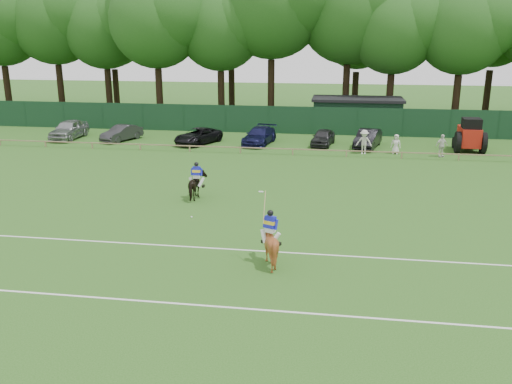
% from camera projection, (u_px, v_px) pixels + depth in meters
% --- Properties ---
extents(ground, '(160.00, 160.00, 0.00)m').
position_uv_depth(ground, '(235.00, 241.00, 23.88)').
color(ground, '#1E4C14').
rests_on(ground, ground).
extents(horse_dark, '(0.83, 1.78, 1.49)m').
position_uv_depth(horse_dark, '(197.00, 186.00, 29.78)').
color(horse_dark, black).
rests_on(horse_dark, ground).
extents(horse_chestnut, '(1.88, 1.96, 1.70)m').
position_uv_depth(horse_chestnut, '(270.00, 244.00, 21.25)').
color(horse_chestnut, brown).
rests_on(horse_chestnut, ground).
extents(sedan_silver, '(2.02, 4.84, 1.64)m').
position_uv_depth(sedan_silver, '(69.00, 129.00, 46.98)').
color(sedan_silver, '#939497').
rests_on(sedan_silver, ground).
extents(sedan_grey, '(2.76, 4.22, 1.31)m').
position_uv_depth(sedan_grey, '(122.00, 133.00, 46.13)').
color(sedan_grey, '#2C2C2E').
rests_on(sedan_grey, ground).
extents(suv_black, '(3.80, 5.09, 1.28)m').
position_uv_depth(suv_black, '(198.00, 136.00, 44.82)').
color(suv_black, black).
rests_on(suv_black, ground).
extents(sedan_navy, '(2.65, 5.00, 1.38)m').
position_uv_depth(sedan_navy, '(259.00, 136.00, 44.67)').
color(sedan_navy, '#13143C').
rests_on(sedan_navy, ground).
extents(hatch_grey, '(2.14, 4.00, 1.29)m').
position_uv_depth(hatch_grey, '(323.00, 137.00, 44.28)').
color(hatch_grey, '#2A292C').
rests_on(hatch_grey, ground).
extents(estate_black, '(2.55, 4.61, 1.44)m').
position_uv_depth(estate_black, '(368.00, 139.00, 43.32)').
color(estate_black, black).
rests_on(estate_black, ground).
extents(spectator_left, '(1.25, 0.80, 1.84)m').
position_uv_depth(spectator_left, '(364.00, 142.00, 40.91)').
color(spectator_left, beige).
rests_on(spectator_left, ground).
extents(spectator_mid, '(1.07, 0.81, 1.68)m').
position_uv_depth(spectator_mid, '(441.00, 146.00, 39.97)').
color(spectator_mid, silver).
rests_on(spectator_mid, ground).
extents(spectator_right, '(0.83, 0.65, 1.50)m').
position_uv_depth(spectator_right, '(396.00, 144.00, 41.00)').
color(spectator_right, silver).
rests_on(spectator_right, ground).
extents(rider_dark, '(0.94, 0.37, 1.41)m').
position_uv_depth(rider_dark, '(197.00, 174.00, 29.58)').
color(rider_dark, silver).
rests_on(rider_dark, ground).
extents(rider_chestnut, '(0.90, 0.78, 2.05)m').
position_uv_depth(rider_chestnut, '(270.00, 226.00, 21.03)').
color(rider_chestnut, silver).
rests_on(rider_chestnut, ground).
extents(polo_ball, '(0.09, 0.09, 0.09)m').
position_uv_depth(polo_ball, '(192.00, 217.00, 26.85)').
color(polo_ball, silver).
rests_on(polo_ball, ground).
extents(pitch_lines, '(60.00, 5.10, 0.01)m').
position_uv_depth(pitch_lines, '(217.00, 274.00, 20.56)').
color(pitch_lines, silver).
rests_on(pitch_lines, ground).
extents(pitch_rail, '(62.10, 0.10, 0.50)m').
position_uv_depth(pitch_rail, '(280.00, 149.00, 40.83)').
color(pitch_rail, '#997F5B').
rests_on(pitch_rail, ground).
extents(perimeter_fence, '(92.08, 0.08, 2.50)m').
position_uv_depth(perimeter_fence, '(291.00, 120.00, 49.15)').
color(perimeter_fence, '#14351E').
rests_on(perimeter_fence, ground).
extents(utility_shed, '(8.40, 4.40, 3.04)m').
position_uv_depth(utility_shed, '(357.00, 114.00, 51.04)').
color(utility_shed, '#14331E').
rests_on(utility_shed, ground).
extents(tree_row, '(96.00, 12.00, 21.00)m').
position_uv_depth(tree_row, '(316.00, 121.00, 56.80)').
color(tree_row, '#26561C').
rests_on(tree_row, ground).
extents(tractor, '(2.25, 3.20, 2.63)m').
position_uv_depth(tractor, '(470.00, 136.00, 41.68)').
color(tractor, '#B71C10').
rests_on(tractor, ground).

